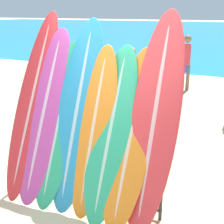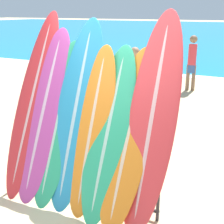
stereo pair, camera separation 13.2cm
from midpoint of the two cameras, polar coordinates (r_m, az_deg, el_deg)
name	(u,v)px [view 2 (the right image)]	position (r m, az deg, el deg)	size (l,w,h in m)	color
surfboard_rack	(84,164)	(4.09, -4.21, -9.43)	(2.07, 0.04, 0.96)	#28282D
surfboard_slot_0	(33,102)	(4.38, -13.45, 1.77)	(0.51, 1.25, 2.42)	red
surfboard_slot_1	(44,113)	(4.23, -11.42, -0.25)	(0.60, 1.11, 2.20)	#B23D8E
surfboard_slot_2	(58,123)	(4.09, -8.92, -1.92)	(0.53, 1.01, 2.04)	#289E70
surfboard_slot_3	(76,113)	(3.95, -5.64, -0.25)	(0.59, 1.03, 2.34)	teal
surfboard_slot_4	(92,130)	(3.81, -2.69, -3.38)	(0.50, 0.89, 2.02)	orange
surfboard_slot_5	(109,133)	(3.72, 0.40, -3.90)	(0.54, 1.05, 2.03)	#289E70
surfboard_slot_6	(128,138)	(3.63, 4.04, -4.70)	(0.54, 1.08, 2.00)	orange
surfboard_slot_7	(152,121)	(3.54, 8.35, -1.66)	(0.57, 1.04, 2.44)	red
person_mid_beach	(192,61)	(9.99, 14.78, 9.01)	(0.28, 0.23, 1.69)	#846047
person_far_right	(134,80)	(7.17, 4.62, 5.87)	(0.27, 0.28, 1.63)	#A87A5B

